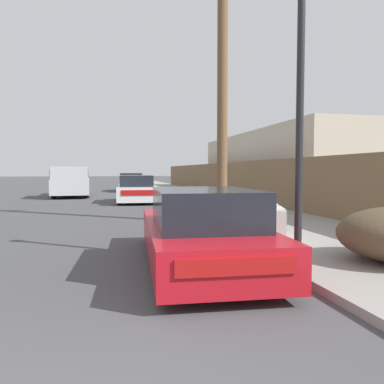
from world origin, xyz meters
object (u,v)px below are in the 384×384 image
at_px(discarded_fridge, 263,222).
at_px(pickup_truck, 71,182).
at_px(car_parked_far, 131,183).
at_px(parked_sports_car_red, 201,231).
at_px(car_parked_mid, 136,190).
at_px(street_lamp, 300,79).
at_px(utility_pole, 222,76).

distance_m(discarded_fridge, pickup_truck, 17.17).
bearing_deg(car_parked_far, pickup_truck, -123.86).
distance_m(parked_sports_car_red, car_parked_mid, 12.81).
bearing_deg(parked_sports_car_red, discarded_fridge, 43.82).
relative_size(car_parked_mid, street_lamp, 0.84).
distance_m(parked_sports_car_red, street_lamp, 2.88).
bearing_deg(discarded_fridge, car_parked_far, 111.22).
relative_size(discarded_fridge, utility_pole, 0.23).
bearing_deg(pickup_truck, parked_sports_car_red, 98.83).
height_order(parked_sports_car_red, utility_pole, utility_pole).
height_order(car_parked_far, pickup_truck, pickup_truck).
height_order(car_parked_mid, pickup_truck, pickup_truck).
distance_m(discarded_fridge, street_lamp, 3.20).
xyz_separation_m(car_parked_mid, pickup_truck, (-3.55, 4.93, 0.28)).
bearing_deg(parked_sports_car_red, pickup_truck, 105.44).
height_order(discarded_fridge, street_lamp, street_lamp).
bearing_deg(car_parked_far, utility_pole, -84.23).
height_order(car_parked_far, street_lamp, street_lamp).
bearing_deg(street_lamp, parked_sports_car_red, 160.77).
distance_m(discarded_fridge, utility_pole, 5.08).
height_order(discarded_fridge, car_parked_far, car_parked_far).
bearing_deg(street_lamp, utility_pole, 86.09).
distance_m(car_parked_mid, utility_pole, 9.11).
relative_size(parked_sports_car_red, car_parked_mid, 1.09).
bearing_deg(street_lamp, car_parked_far, 92.95).
bearing_deg(discarded_fridge, pickup_truck, 125.60).
relative_size(car_parked_far, utility_pole, 0.52).
bearing_deg(utility_pole, pickup_truck, 112.85).
relative_size(parked_sports_car_red, car_parked_far, 1.08).
bearing_deg(car_parked_far, discarded_fridge, -85.27).
distance_m(car_parked_far, street_lamp, 24.02).
distance_m(car_parked_far, utility_pole, 19.06).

